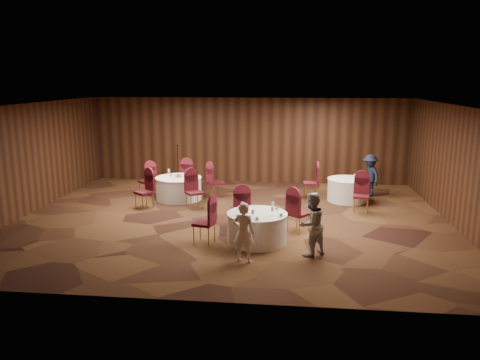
# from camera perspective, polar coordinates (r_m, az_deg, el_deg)

# --- Properties ---
(ground) EXTENTS (12.00, 12.00, 0.00)m
(ground) POSITION_cam_1_polar(r_m,az_deg,el_deg) (13.26, -0.96, -4.81)
(ground) COLOR black
(ground) RESTS_ON ground
(room_shell) EXTENTS (12.00, 12.00, 12.00)m
(room_shell) POSITION_cam_1_polar(r_m,az_deg,el_deg) (12.82, -0.99, 3.61)
(room_shell) COLOR silver
(room_shell) RESTS_ON ground
(table_main) EXTENTS (1.46, 1.46, 0.74)m
(table_main) POSITION_cam_1_polar(r_m,az_deg,el_deg) (11.33, 2.09, -5.83)
(table_main) COLOR silver
(table_main) RESTS_ON ground
(table_left) EXTENTS (1.50, 1.50, 0.74)m
(table_left) POSITION_cam_1_polar(r_m,az_deg,el_deg) (15.47, -7.47, -0.99)
(table_left) COLOR silver
(table_left) RESTS_ON ground
(table_right) EXTENTS (1.29, 1.29, 0.74)m
(table_right) POSITION_cam_1_polar(r_m,az_deg,el_deg) (15.51, 12.95, -1.17)
(table_right) COLOR silver
(table_right) RESTS_ON ground
(chairs_main) EXTENTS (2.94, 1.92, 1.00)m
(chairs_main) POSITION_cam_1_polar(r_m,az_deg,el_deg) (11.92, 1.04, -4.28)
(chairs_main) COLOR #380B17
(chairs_main) RESTS_ON ground
(chairs_left) EXTENTS (3.08, 2.97, 1.00)m
(chairs_left) POSITION_cam_1_polar(r_m,az_deg,el_deg) (15.43, -7.54, -0.55)
(chairs_left) COLOR #380B17
(chairs_left) RESTS_ON ground
(chairs_right) EXTENTS (2.00, 2.18, 1.00)m
(chairs_right) POSITION_cam_1_polar(r_m,az_deg,el_deg) (14.98, 11.43, -1.08)
(chairs_right) COLOR #380B17
(chairs_right) RESTS_ON ground
(tabletop_main) EXTENTS (1.10, 1.09, 0.22)m
(tabletop_main) POSITION_cam_1_polar(r_m,az_deg,el_deg) (11.09, 2.80, -3.72)
(tabletop_main) COLOR silver
(tabletop_main) RESTS_ON table_main
(tabletop_left) EXTENTS (0.86, 0.77, 0.22)m
(tabletop_left) POSITION_cam_1_polar(r_m,az_deg,el_deg) (15.37, -7.56, 0.62)
(tabletop_left) COLOR silver
(tabletop_left) RESTS_ON table_left
(tabletop_right) EXTENTS (0.08, 0.08, 0.22)m
(tabletop_right) POSITION_cam_1_polar(r_m,az_deg,el_deg) (15.13, 13.80, 0.49)
(tabletop_right) COLOR silver
(tabletop_right) RESTS_ON table_right
(mic_stand) EXTENTS (0.24, 0.24, 1.54)m
(mic_stand) POSITION_cam_1_polar(r_m,az_deg,el_deg) (17.32, -7.55, 0.67)
(mic_stand) COLOR black
(mic_stand) RESTS_ON ground
(woman_a) EXTENTS (0.53, 0.40, 1.33)m
(woman_a) POSITION_cam_1_polar(r_m,az_deg,el_deg) (10.07, 0.46, -6.41)
(woman_a) COLOR white
(woman_a) RESTS_ON ground
(woman_b) EXTENTS (0.89, 0.88, 1.45)m
(woman_b) POSITION_cam_1_polar(r_m,az_deg,el_deg) (10.55, 8.67, -5.35)
(woman_b) COLOR #9F9FA3
(woman_b) RESTS_ON ground
(man_c) EXTENTS (0.85, 1.05, 1.42)m
(man_c) POSITION_cam_1_polar(r_m,az_deg,el_deg) (16.31, 15.55, 0.55)
(man_c) COLOR black
(man_c) RESTS_ON ground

